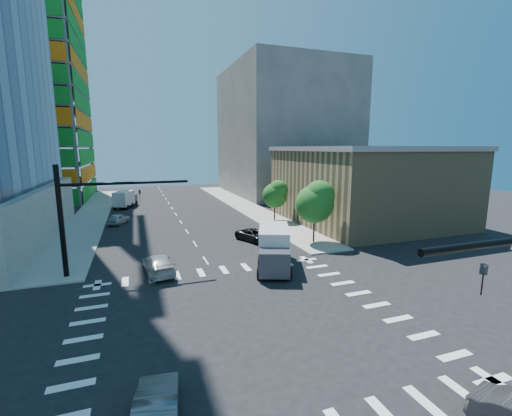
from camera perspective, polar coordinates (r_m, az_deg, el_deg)
name	(u,v)px	position (r m, az deg, el deg)	size (l,w,h in m)	color
ground	(244,320)	(22.01, -1.97, -18.22)	(160.00, 160.00, 0.00)	black
road_markings	(244,320)	(22.00, -1.97, -18.21)	(20.00, 20.00, 0.01)	silver
sidewalk_ne	(243,206)	(62.16, -2.11, 0.41)	(5.00, 60.00, 0.15)	gray
sidewalk_nw	(92,214)	(59.79, -25.63, -0.96)	(5.00, 60.00, 0.15)	gray
construction_building	(8,72)	(84.50, -35.96, 17.84)	(25.16, 34.50, 70.60)	slate
commercial_building	(365,184)	(51.14, 17.69, 3.80)	(20.50, 22.50, 10.60)	#8D7952
bg_building_ne	(284,132)	(80.57, 4.65, 12.51)	(24.00, 30.00, 28.00)	#5C5652
signal_mast_nw	(81,210)	(30.70, -27.10, -0.32)	(10.20, 0.40, 9.00)	black
tree_south	(316,201)	(37.72, 9.99, 1.12)	(4.16, 4.16, 6.82)	#382316
tree_north	(276,194)	(48.62, 3.33, 2.39)	(3.54, 3.52, 5.78)	#382316
car_nb_far	(254,235)	(38.74, -0.28, -4.57)	(2.22, 4.82, 1.34)	black
car_sb_near	(159,264)	(30.24, -15.93, -8.98)	(2.17, 5.33, 1.55)	#B4B4B4
car_sb_mid	(118,219)	(51.02, -21.95, -1.69)	(1.71, 4.24, 1.44)	#B2B4BB
car_sb_cross	(156,413)	(15.18, -16.26, -29.94)	(1.59, 4.55, 1.50)	#545359
box_truck_near	(274,251)	(30.00, 2.99, -7.25)	(5.00, 7.12, 3.44)	black
box_truck_far	(126,200)	(64.69, -20.86, 1.25)	(4.13, 6.15, 2.98)	black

